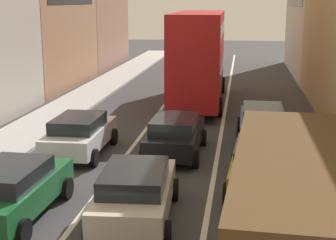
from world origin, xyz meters
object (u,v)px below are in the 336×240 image
wagon_left_lane_second (12,189)px  sedan_left_lane_third (80,134)px  removalist_box_truck (310,232)px  bus_mid_queue_primary (199,53)px  hatchback_centre_lane_third (175,135)px  sedan_right_lane_behind_truck (262,165)px  sedan_centre_lane_second (135,192)px  wagon_right_lane_far (262,122)px

wagon_left_lane_second → sedan_left_lane_third: size_ratio=1.01×
sedan_left_lane_third → removalist_box_truck: bearing=-144.8°
sedan_left_lane_third → bus_mid_queue_primary: (3.60, 10.27, 2.03)m
removalist_box_truck → sedan_left_lane_third: 12.28m
hatchback_centre_lane_third → sedan_right_lane_behind_truck: bearing=-135.0°
sedan_centre_lane_second → wagon_left_lane_second: 3.29m
sedan_left_lane_third → wagon_right_lane_far: bearing=-67.9°
removalist_box_truck → hatchback_centre_lane_third: removalist_box_truck is taller
wagon_right_lane_far → sedan_centre_lane_second: bearing=157.7°
hatchback_centre_lane_third → sedan_left_lane_third: same height
sedan_right_lane_behind_truck → bus_mid_queue_primary: bus_mid_queue_primary is taller
sedan_centre_lane_second → sedan_left_lane_third: 6.50m
wagon_right_lane_far → bus_mid_queue_primary: bus_mid_queue_primary is taller
sedan_left_lane_third → sedan_right_lane_behind_truck: 7.22m
removalist_box_truck → sedan_left_lane_third: bearing=38.6°
removalist_box_truck → sedan_right_lane_behind_truck: (-0.50, 7.11, -1.18)m
hatchback_centre_lane_third → wagon_right_lane_far: same height
hatchback_centre_lane_third → bus_mid_queue_primary: bearing=0.8°
wagon_left_lane_second → hatchback_centre_lane_third: 7.20m
sedan_centre_lane_second → sedan_left_lane_third: (-3.30, 5.60, 0.00)m
removalist_box_truck → sedan_centre_lane_second: 5.90m
sedan_left_lane_third → bus_mid_queue_primary: 11.07m
removalist_box_truck → sedan_centre_lane_second: size_ratio=1.77×
sedan_centre_lane_second → bus_mid_queue_primary: bus_mid_queue_primary is taller
wagon_left_lane_second → sedan_right_lane_behind_truck: bearing=-63.7°
sedan_centre_lane_second → sedan_right_lane_behind_truck: bearing=-53.7°
sedan_centre_lane_second → bus_mid_queue_primary: bearing=-4.7°
hatchback_centre_lane_third → wagon_left_lane_second: bearing=151.4°
hatchback_centre_lane_third → removalist_box_truck: bearing=-159.9°
sedan_right_lane_behind_truck → bus_mid_queue_primary: bearing=16.2°
sedan_centre_lane_second → wagon_left_lane_second: same height
sedan_centre_lane_second → wagon_left_lane_second: (-3.28, -0.28, 0.00)m
wagon_left_lane_second → wagon_right_lane_far: 11.11m
wagon_left_lane_second → bus_mid_queue_primary: 16.67m
sedan_centre_lane_second → bus_mid_queue_primary: size_ratio=0.42×
hatchback_centre_lane_third → sedan_left_lane_third: bearing=97.0°
sedan_right_lane_behind_truck → wagon_right_lane_far: same height
sedan_centre_lane_second → sedan_right_lane_behind_truck: 4.37m
wagon_left_lane_second → sedan_left_lane_third: bearing=1.6°
sedan_centre_lane_second → wagon_left_lane_second: bearing=91.3°
sedan_right_lane_behind_truck → removalist_box_truck: bearing=-173.0°
removalist_box_truck → bus_mid_queue_primary: (-3.55, 20.19, 0.86)m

